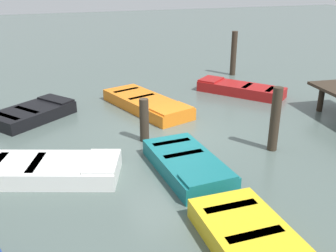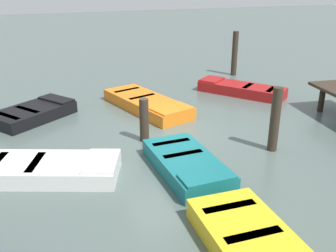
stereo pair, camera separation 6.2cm
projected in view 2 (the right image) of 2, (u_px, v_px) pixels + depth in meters
name	position (u px, v px, depth m)	size (l,w,h in m)	color
ground_plane	(168.00, 137.00, 11.44)	(80.00, 80.00, 0.00)	#4C5B56
rowboat_white	(48.00, 169.00, 9.13)	(2.43, 3.65, 0.46)	silver
rowboat_orange	(147.00, 103.00, 13.67)	(4.08, 2.50, 0.46)	orange
rowboat_black	(33.00, 113.00, 12.77)	(2.72, 2.96, 0.46)	black
rowboat_red	(241.00, 89.00, 15.37)	(3.36, 3.00, 0.46)	maroon
rowboat_teal	(187.00, 164.00, 9.34)	(2.84, 1.47, 0.46)	#14666B
mooring_piling_mid_left	(235.00, 54.00, 17.96)	(0.27, 0.27, 2.06)	#33281E
mooring_piling_far_right	(275.00, 120.00, 10.27)	(0.26, 0.26, 1.79)	#33281E
mooring_piling_near_right	(144.00, 120.00, 10.95)	(0.27, 0.27, 1.27)	#33281E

